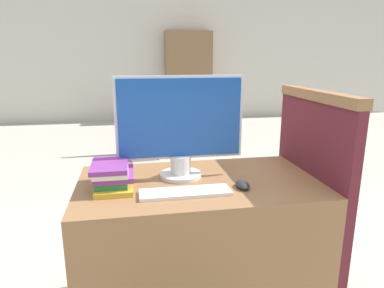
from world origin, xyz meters
name	(u,v)px	position (x,y,z in m)	size (l,w,h in m)	color
wall_back	(144,53)	(0.00, 6.24, 1.40)	(12.00, 0.06, 2.80)	beige
desk	(198,248)	(0.00, 0.34, 0.37)	(1.17, 0.67, 0.74)	#8C603D
carrel_divider	(309,199)	(0.61, 0.35, 0.60)	(0.07, 0.71, 1.17)	#5B1E28
monitor	(180,127)	(-0.08, 0.41, 1.00)	(0.63, 0.21, 0.51)	silver
keyboard	(185,192)	(-0.09, 0.18, 0.75)	(0.41, 0.12, 0.02)	white
mouse	(243,185)	(0.18, 0.21, 0.76)	(0.06, 0.11, 0.03)	#262626
book_stack	(113,175)	(-0.41, 0.33, 0.80)	(0.19, 0.28, 0.12)	gold
far_chair	(142,119)	(-0.18, 3.44, 0.51)	(0.44, 0.44, 0.94)	#38281E
bookshelf_far	(189,77)	(0.91, 6.00, 0.92)	(0.97, 0.32, 1.85)	#846042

